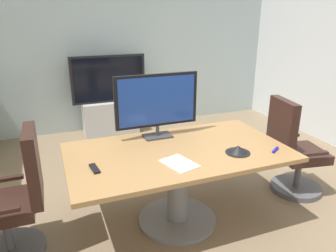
% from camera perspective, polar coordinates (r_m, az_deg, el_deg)
% --- Properties ---
extents(ground_plane, '(6.84, 6.84, 0.00)m').
position_cam_1_polar(ground_plane, '(3.44, 3.23, -14.86)').
color(ground_plane, '#7A664C').
extents(wall_back_glass_partition, '(5.76, 0.10, 2.67)m').
position_cam_1_polar(wall_back_glass_partition, '(5.66, -9.09, 13.15)').
color(wall_back_glass_partition, '#9EB2B7').
rests_on(wall_back_glass_partition, ground).
extents(conference_table, '(1.99, 1.12, 0.76)m').
position_cam_1_polar(conference_table, '(3.02, 1.73, -7.62)').
color(conference_table, olive).
rests_on(conference_table, ground).
extents(office_chair_left, '(0.60, 0.57, 1.09)m').
position_cam_1_polar(office_chair_left, '(2.96, -25.40, -12.63)').
color(office_chair_left, '#4C4C51').
rests_on(office_chair_left, ground).
extents(office_chair_right, '(0.63, 0.61, 1.09)m').
position_cam_1_polar(office_chair_right, '(3.81, 21.29, -4.79)').
color(office_chair_right, '#4C4C51').
rests_on(office_chair_right, ground).
extents(tv_monitor, '(0.84, 0.18, 0.64)m').
position_cam_1_polar(tv_monitor, '(3.14, -1.99, 4.26)').
color(tv_monitor, '#333338').
rests_on(tv_monitor, conference_table).
extents(wall_display_unit, '(1.20, 0.36, 1.31)m').
position_cam_1_polar(wall_display_unit, '(5.44, -10.23, 3.21)').
color(wall_display_unit, '#B7BABC').
rests_on(wall_display_unit, ground).
extents(conference_phone, '(0.22, 0.22, 0.07)m').
position_cam_1_polar(conference_phone, '(2.93, 12.33, -4.14)').
color(conference_phone, black).
rests_on(conference_phone, conference_table).
extents(remote_control, '(0.07, 0.17, 0.02)m').
position_cam_1_polar(remote_control, '(2.65, -12.92, -7.38)').
color(remote_control, black).
rests_on(remote_control, conference_table).
extents(whiteboard_marker, '(0.12, 0.09, 0.02)m').
position_cam_1_polar(whiteboard_marker, '(3.07, 18.54, -4.04)').
color(whiteboard_marker, '#1919A5').
rests_on(whiteboard_marker, conference_table).
extents(paper_notepad, '(0.28, 0.35, 0.01)m').
position_cam_1_polar(paper_notepad, '(2.68, 2.03, -6.66)').
color(paper_notepad, white).
rests_on(paper_notepad, conference_table).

